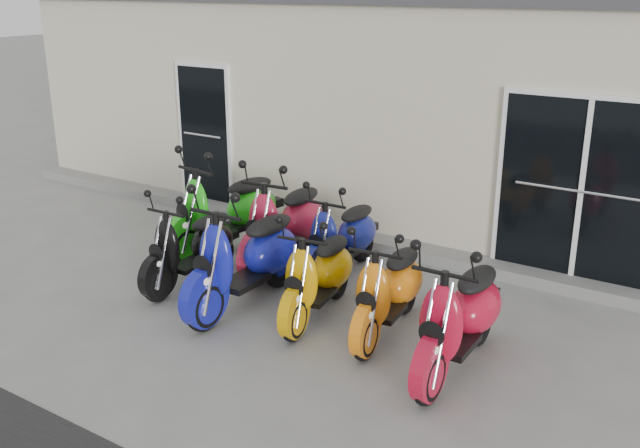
# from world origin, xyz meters

# --- Properties ---
(ground) EXTENTS (80.00, 80.00, 0.00)m
(ground) POSITION_xyz_m (0.00, 0.00, 0.00)
(ground) COLOR gray
(ground) RESTS_ON ground
(building) EXTENTS (14.00, 6.00, 3.20)m
(building) POSITION_xyz_m (0.00, 5.20, 1.60)
(building) COLOR beige
(building) RESTS_ON ground
(front_step) EXTENTS (14.00, 0.40, 0.15)m
(front_step) POSITION_xyz_m (0.00, 2.02, 0.07)
(front_step) COLOR gray
(front_step) RESTS_ON ground
(door_left) EXTENTS (1.07, 0.08, 2.22)m
(door_left) POSITION_xyz_m (-3.20, 2.17, 1.26)
(door_left) COLOR black
(door_left) RESTS_ON front_step
(door_right) EXTENTS (2.02, 0.08, 2.22)m
(door_right) POSITION_xyz_m (2.60, 2.17, 1.26)
(door_right) COLOR black
(door_right) RESTS_ON front_step
(scooter_front_black) EXTENTS (0.67, 1.72, 1.26)m
(scooter_front_black) POSITION_xyz_m (-1.25, -0.29, 0.63)
(scooter_front_black) COLOR black
(scooter_front_black) RESTS_ON ground
(scooter_front_blue) EXTENTS (0.76, 2.05, 1.51)m
(scooter_front_blue) POSITION_xyz_m (-0.32, -0.42, 0.76)
(scooter_front_blue) COLOR #141A9D
(scooter_front_blue) RESTS_ON ground
(scooter_front_orange_a) EXTENTS (0.89, 1.80, 1.27)m
(scooter_front_orange_a) POSITION_xyz_m (0.51, -0.22, 0.64)
(scooter_front_orange_a) COLOR #CE9105
(scooter_front_orange_a) RESTS_ON ground
(scooter_front_orange_b) EXTENTS (0.82, 1.79, 1.28)m
(scooter_front_orange_b) POSITION_xyz_m (1.33, -0.14, 0.64)
(scooter_front_orange_b) COLOR orange
(scooter_front_orange_b) RESTS_ON ground
(scooter_front_red) EXTENTS (0.74, 1.93, 1.41)m
(scooter_front_red) POSITION_xyz_m (2.23, -0.44, 0.71)
(scooter_front_red) COLOR #B60F2A
(scooter_front_red) RESTS_ON ground
(scooter_back_green) EXTENTS (1.05, 2.15, 1.52)m
(scooter_back_green) POSITION_xyz_m (-1.61, 0.77, 0.76)
(scooter_back_green) COLOR #22C318
(scooter_back_green) RESTS_ON ground
(scooter_back_red) EXTENTS (0.91, 2.06, 1.48)m
(scooter_back_red) POSITION_xyz_m (-0.67, 0.80, 0.74)
(scooter_back_red) COLOR #AE1A36
(scooter_back_red) RESTS_ON ground
(scooter_back_blue) EXTENTS (0.67, 1.75, 1.28)m
(scooter_back_blue) POSITION_xyz_m (0.10, 0.93, 0.64)
(scooter_back_blue) COLOR navy
(scooter_back_blue) RESTS_ON ground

